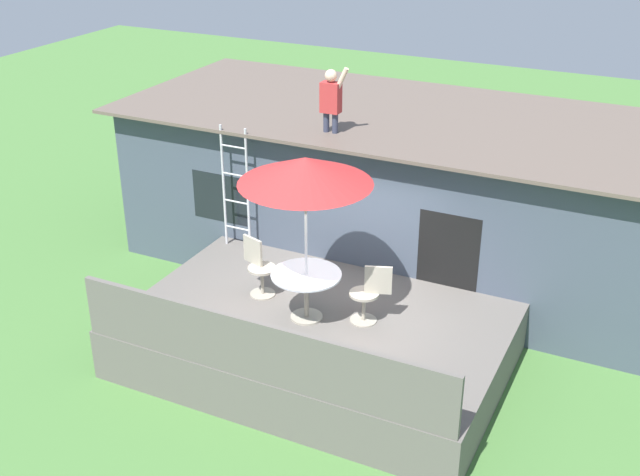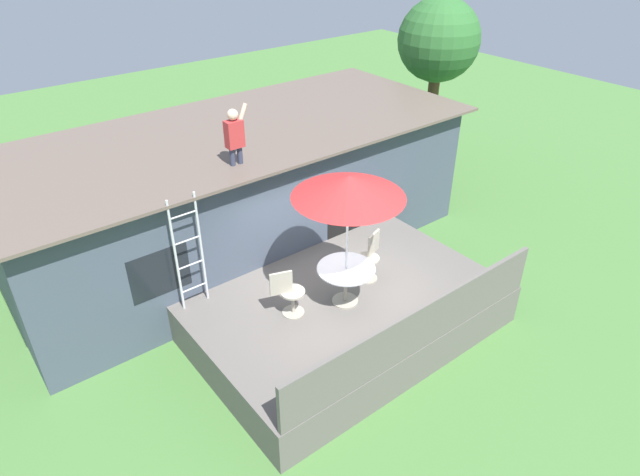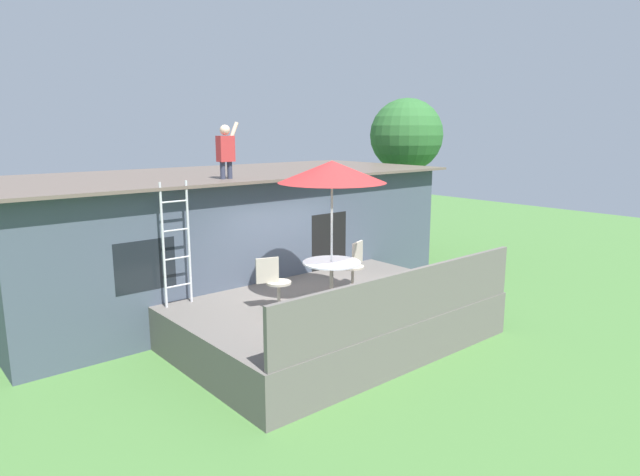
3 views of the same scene
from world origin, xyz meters
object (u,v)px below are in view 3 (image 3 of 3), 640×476
object	(u,v)px
step_ladder	(176,244)
person_figure	(226,148)
patio_table	(332,270)
patio_umbrella	(332,172)
patio_chair_right	(354,266)
backyard_tree	(406,137)
patio_chair_left	(275,283)

from	to	relation	value
step_ladder	person_figure	bearing A→B (deg)	25.43
patio_table	person_figure	bearing A→B (deg)	106.80
patio_table	person_figure	distance (m)	3.24
patio_umbrella	patio_table	bearing A→B (deg)	-75.96
patio_umbrella	patio_chair_right	distance (m)	2.10
backyard_tree	patio_table	bearing A→B (deg)	-147.54
patio_table	person_figure	world-z (taller)	person_figure
step_ladder	patio_chair_right	distance (m)	3.38
person_figure	patio_chair_right	bearing A→B (deg)	-52.11
patio_umbrella	patio_chair_left	world-z (taller)	patio_umbrella
patio_chair_left	patio_chair_right	xyz separation A→B (m)	(1.88, -0.03, 0.00)
patio_chair_right	backyard_tree	world-z (taller)	backyard_tree
step_ladder	backyard_tree	xyz separation A→B (m)	(9.43, 2.98, 1.73)
person_figure	patio_umbrella	bearing A→B (deg)	-73.20
step_ladder	person_figure	size ratio (longest dim) A/B	1.98
patio_table	step_ladder	bearing A→B (deg)	143.11
patio_chair_left	patio_umbrella	bearing A→B (deg)	0.00
step_ladder	person_figure	distance (m)	2.30
step_ladder	patio_chair_right	xyz separation A→B (m)	(3.05, -1.32, -0.64)
step_ladder	patio_chair_right	size ratio (longest dim) A/B	2.39
patio_chair_left	patio_table	bearing A→B (deg)	-0.00
patio_chair_right	backyard_tree	bearing A→B (deg)	-165.81
patio_chair_right	patio_table	bearing A→B (deg)	-0.00
patio_chair_left	patio_chair_right	world-z (taller)	same
patio_umbrella	step_ladder	distance (m)	3.00
patio_table	backyard_tree	distance (m)	8.88
patio_chair_right	patio_chair_left	bearing A→B (deg)	-20.82
person_figure	patio_chair_right	distance (m)	3.42
step_ladder	patio_umbrella	bearing A→B (deg)	-36.89
backyard_tree	person_figure	bearing A→B (deg)	-164.03
patio_chair_left	patio_chair_right	distance (m)	1.88
step_ladder	patio_chair_left	xyz separation A→B (m)	(1.17, -1.29, -0.64)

